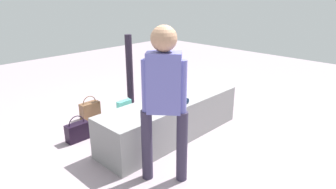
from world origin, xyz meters
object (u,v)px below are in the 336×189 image
child_seated (172,85)px  cake_plate (153,103)px  handbag_black_leather (77,132)px  gift_bag (124,110)px  water_bottle_near_gift (119,127)px  party_cup_red (149,103)px  cake_box_white (101,125)px  handbag_brown_canvas (90,110)px  adult_standing (164,92)px

child_seated → cake_plate: bearing=162.6°
handbag_black_leather → gift_bag: bearing=5.3°
water_bottle_near_gift → gift_bag: bearing=42.7°
child_seated → party_cup_red: bearing=62.2°
cake_box_white → handbag_brown_canvas: size_ratio=0.82×
gift_bag → handbag_brown_canvas: bearing=126.6°
cake_plate → party_cup_red: size_ratio=2.24×
water_bottle_near_gift → cake_box_white: (-0.10, 0.30, -0.04)m
adult_standing → cake_box_white: (0.21, 1.48, -0.90)m
child_seated → party_cup_red: (0.56, 1.06, -0.68)m
adult_standing → handbag_black_leather: size_ratio=4.56×
child_seated → party_cup_red: child_seated is taller
cake_box_white → handbag_black_leather: handbag_black_leather is taller
adult_standing → cake_box_white: adult_standing is taller
cake_box_white → handbag_brown_canvas: bearing=76.9°
gift_bag → water_bottle_near_gift: bearing=-137.3°
party_cup_red → cake_box_white: (-1.08, -0.16, 0.01)m
gift_bag → handbag_black_leather: (-0.83, -0.08, -0.03)m
child_seated → party_cup_red: size_ratio=4.82×
handbag_black_leather → handbag_brown_canvas: (0.51, 0.51, 0.01)m
cake_plate → party_cup_red: cake_plate is taller
handbag_black_leather → adult_standing: bearing=-81.9°
adult_standing → handbag_black_leather: bearing=98.1°
party_cup_red → handbag_black_leather: handbag_black_leather is taller
adult_standing → cake_plate: (0.47, 0.66, -0.41)m
water_bottle_near_gift → handbag_brown_canvas: bearing=89.7°
child_seated → cake_box_white: bearing=119.8°
party_cup_red → handbag_black_leather: size_ratio=0.29×
party_cup_red → water_bottle_near_gift: bearing=-154.8°
child_seated → party_cup_red: 1.38m
party_cup_red → handbag_brown_canvas: handbag_brown_canvas is taller
gift_bag → handbag_black_leather: size_ratio=1.02×
gift_bag → party_cup_red: bearing=13.6°
cake_plate → handbag_black_leather: size_ratio=0.65×
cake_plate → water_bottle_near_gift: cake_plate is taller
cake_plate → handbag_brown_canvas: size_ratio=0.63×
cake_plate → handbag_black_leather: cake_plate is taller
child_seated → gift_bag: child_seated is taller
gift_bag → cake_box_white: 0.44m
water_bottle_near_gift → handbag_brown_canvas: (0.00, 0.74, 0.03)m
water_bottle_near_gift → handbag_black_leather: handbag_black_leather is taller
adult_standing → gift_bag: (0.63, 1.48, -0.80)m
adult_standing → water_bottle_near_gift: adult_standing is taller
child_seated → gift_bag: bearing=95.8°
water_bottle_near_gift → party_cup_red: 1.08m
water_bottle_near_gift → cake_box_white: bearing=108.0°
water_bottle_near_gift → handbag_black_leather: size_ratio=0.62×
adult_standing → cake_plate: adult_standing is taller
gift_bag → handbag_black_leather: gift_bag is taller
party_cup_red → cake_box_white: 1.09m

